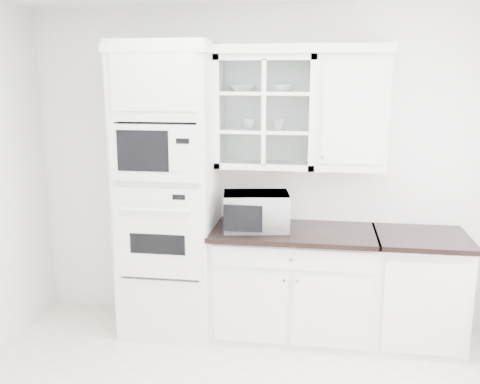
# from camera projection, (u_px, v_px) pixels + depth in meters

# --- Properties ---
(room_shell) EXTENTS (4.00, 3.50, 2.70)m
(room_shell) POSITION_uv_depth(u_px,v_px,m) (241.00, 136.00, 3.20)
(room_shell) COLOR white
(room_shell) RESTS_ON ground
(oven_column) EXTENTS (0.76, 0.68, 2.40)m
(oven_column) POSITION_uv_depth(u_px,v_px,m) (169.00, 192.00, 4.39)
(oven_column) COLOR white
(oven_column) RESTS_ON ground
(base_cabinet_run) EXTENTS (1.32, 0.67, 0.92)m
(base_cabinet_run) POSITION_uv_depth(u_px,v_px,m) (293.00, 282.00, 4.43)
(base_cabinet_run) COLOR white
(base_cabinet_run) RESTS_ON ground
(extra_base_cabinet) EXTENTS (0.72, 0.67, 0.92)m
(extra_base_cabinet) POSITION_uv_depth(u_px,v_px,m) (418.00, 289.00, 4.28)
(extra_base_cabinet) COLOR white
(extra_base_cabinet) RESTS_ON ground
(upper_cabinet_glass) EXTENTS (0.80, 0.33, 0.90)m
(upper_cabinet_glass) POSITION_uv_depth(u_px,v_px,m) (266.00, 112.00, 4.30)
(upper_cabinet_glass) COLOR white
(upper_cabinet_glass) RESTS_ON room_shell
(upper_cabinet_solid) EXTENTS (0.55, 0.33, 0.90)m
(upper_cabinet_solid) POSITION_uv_depth(u_px,v_px,m) (351.00, 113.00, 4.20)
(upper_cabinet_solid) COLOR white
(upper_cabinet_solid) RESTS_ON room_shell
(crown_molding) EXTENTS (2.14, 0.38, 0.07)m
(crown_molding) POSITION_uv_depth(u_px,v_px,m) (253.00, 50.00, 4.19)
(crown_molding) COLOR white
(crown_molding) RESTS_ON room_shell
(countertop_microwave) EXTENTS (0.58, 0.51, 0.30)m
(countertop_microwave) POSITION_uv_depth(u_px,v_px,m) (256.00, 211.00, 4.30)
(countertop_microwave) COLOR white
(countertop_microwave) RESTS_ON base_cabinet_run
(bowl_a) EXTENTS (0.28, 0.28, 0.06)m
(bowl_a) POSITION_uv_depth(u_px,v_px,m) (242.00, 88.00, 4.29)
(bowl_a) COLOR white
(bowl_a) RESTS_ON upper_cabinet_glass
(bowl_b) EXTENTS (0.20, 0.20, 0.05)m
(bowl_b) POSITION_uv_depth(u_px,v_px,m) (282.00, 88.00, 4.23)
(bowl_b) COLOR white
(bowl_b) RESTS_ON upper_cabinet_glass
(cup_a) EXTENTS (0.13, 0.13, 0.08)m
(cup_a) POSITION_uv_depth(u_px,v_px,m) (249.00, 124.00, 4.34)
(cup_a) COLOR white
(cup_a) RESTS_ON upper_cabinet_glass
(cup_b) EXTENTS (0.12, 0.12, 0.09)m
(cup_b) POSITION_uv_depth(u_px,v_px,m) (278.00, 124.00, 4.32)
(cup_b) COLOR white
(cup_b) RESTS_ON upper_cabinet_glass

